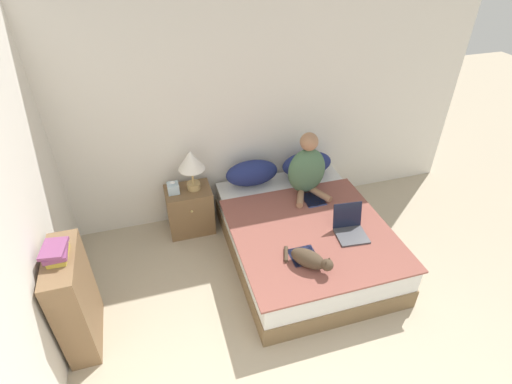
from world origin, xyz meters
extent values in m
cube|color=silver|center=(0.00, 3.57, 1.27)|extent=(5.13, 0.05, 2.55)
cube|color=silver|center=(-2.09, 1.77, 1.27)|extent=(0.05, 4.54, 2.55)
cube|color=brown|center=(0.23, 2.55, 0.10)|extent=(1.47, 1.91, 0.21)
cube|color=silver|center=(0.23, 2.55, 0.33)|extent=(1.45, 1.88, 0.24)
cube|color=brown|center=(0.23, 2.36, 0.46)|extent=(1.52, 1.52, 0.02)
cube|color=#3D4784|center=(0.03, 2.09, 0.46)|extent=(0.24, 0.24, 0.01)
cube|color=#3D4784|center=(0.45, 2.85, 0.46)|extent=(0.21, 0.27, 0.01)
ellipsoid|color=navy|center=(-0.10, 3.33, 0.61)|extent=(0.59, 0.28, 0.29)
ellipsoid|color=navy|center=(0.57, 3.33, 0.61)|extent=(0.59, 0.28, 0.29)
ellipsoid|color=#476B4C|center=(0.43, 3.03, 0.73)|extent=(0.42, 0.23, 0.53)
sphere|color=#9E7051|center=(0.43, 3.03, 1.08)|extent=(0.19, 0.19, 0.19)
cylinder|color=#9E7051|center=(0.31, 2.88, 0.50)|extent=(0.19, 0.29, 0.07)
cylinder|color=#9E7051|center=(0.54, 2.88, 0.50)|extent=(0.19, 0.29, 0.07)
ellipsoid|color=#473828|center=(0.02, 1.97, 0.54)|extent=(0.33, 0.35, 0.16)
sphere|color=#473828|center=(0.13, 1.83, 0.57)|extent=(0.11, 0.11, 0.11)
cone|color=#473828|center=(0.16, 1.85, 0.61)|extent=(0.05, 0.05, 0.05)
cone|color=#473828|center=(0.11, 1.81, 0.61)|extent=(0.05, 0.05, 0.05)
cylinder|color=#473828|center=(-0.12, 2.14, 0.48)|extent=(0.09, 0.18, 0.03)
cube|color=#424247|center=(0.57, 2.20, 0.48)|extent=(0.31, 0.28, 0.02)
cube|color=black|center=(0.58, 2.35, 0.61)|extent=(0.29, 0.09, 0.25)
cube|color=brown|center=(-0.83, 3.31, 0.27)|extent=(0.49, 0.36, 0.54)
sphere|color=tan|center=(-0.83, 3.12, 0.39)|extent=(0.03, 0.03, 0.03)
cylinder|color=tan|center=(-0.76, 3.32, 0.58)|extent=(0.14, 0.14, 0.07)
cylinder|color=tan|center=(-0.76, 3.32, 0.70)|extent=(0.02, 0.02, 0.18)
cone|color=white|center=(-0.76, 3.32, 0.90)|extent=(0.28, 0.28, 0.21)
cube|color=silver|center=(-0.98, 3.31, 0.60)|extent=(0.12, 0.12, 0.11)
ellipsoid|color=white|center=(-0.98, 3.31, 0.67)|extent=(0.06, 0.04, 0.03)
cube|color=brown|center=(-1.92, 2.14, 0.47)|extent=(0.23, 0.62, 0.94)
cube|color=gold|center=(-1.91, 2.15, 0.96)|extent=(0.14, 0.23, 0.04)
cube|color=#844270|center=(-1.92, 2.14, 0.99)|extent=(0.17, 0.21, 0.04)
cube|color=#844270|center=(-1.92, 2.15, 1.03)|extent=(0.20, 0.24, 0.03)
camera|label=1|loc=(-1.13, -0.28, 3.02)|focal=28.00mm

